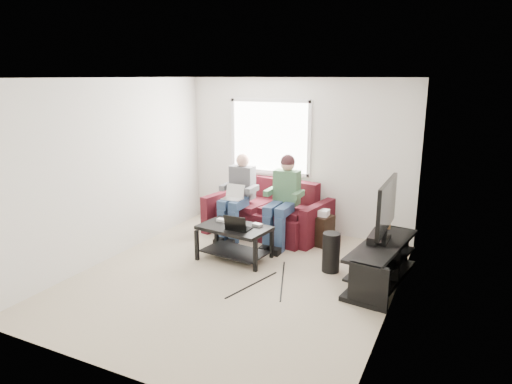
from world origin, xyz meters
TOP-DOWN VIEW (x-y plane):
  - floor at (0.00, 0.00)m, footprint 4.50×4.50m
  - ceiling at (0.00, 0.00)m, footprint 4.50×4.50m
  - wall_back at (0.00, 2.25)m, footprint 4.50×0.00m
  - wall_front at (0.00, -2.25)m, footprint 4.50×0.00m
  - wall_left at (-2.00, 0.00)m, footprint 0.00×4.50m
  - wall_right at (2.00, 0.00)m, footprint 0.00×4.50m
  - window at (-0.50, 2.23)m, footprint 1.48×0.04m
  - sofa at (-0.33, 1.82)m, footprint 2.09×1.19m
  - person_left at (-0.73, 1.47)m, footprint 0.40×0.70m
  - person_right at (0.07, 1.49)m, footprint 0.40×0.71m
  - laptop_silver at (-0.73, 1.29)m, footprint 0.38×0.32m
  - coffee_table at (-0.32, 0.58)m, footprint 1.08×0.74m
  - laptop_black at (-0.20, 0.50)m, footprint 0.34×0.24m
  - controller_a at (-0.60, 0.70)m, footprint 0.14×0.10m
  - controller_b at (-0.42, 0.76)m, footprint 0.16×0.12m
  - controller_c at (-0.02, 0.73)m, footprint 0.16×0.12m
  - tv_stand at (1.77, 0.72)m, footprint 0.69×1.66m
  - tv at (1.77, 0.82)m, footprint 0.12×1.10m
  - soundbar at (1.65, 0.82)m, footprint 0.12×0.50m
  - drink_cup at (1.72, 1.35)m, footprint 0.08×0.08m
  - console_white at (1.77, 0.32)m, footprint 0.30×0.22m
  - console_grey at (1.77, 1.02)m, footprint 0.34×0.26m
  - console_black at (1.77, 0.67)m, footprint 0.38×0.30m
  - subwoofer at (1.08, 0.76)m, footprint 0.24×0.24m
  - keyboard_floor at (1.55, 0.42)m, footprint 0.21×0.52m
  - end_table at (0.64, 1.70)m, footprint 0.32×0.32m

SIDE VIEW (x-z plane):
  - floor at x=0.00m, z-range 0.00..0.00m
  - keyboard_floor at x=1.55m, z-range 0.00..0.03m
  - tv_stand at x=1.77m, z-range -0.03..0.50m
  - end_table at x=0.64m, z-range -0.03..0.55m
  - subwoofer at x=1.08m, z-range 0.00..0.55m
  - console_white at x=1.77m, z-range 0.28..0.34m
  - console_black at x=1.77m, z-range 0.28..0.35m
  - console_grey at x=1.77m, z-range 0.28..0.36m
  - sofa at x=-0.33m, z-range -0.12..0.79m
  - coffee_table at x=-0.32m, z-range 0.12..0.63m
  - controller_a at x=-0.60m, z-range 0.50..0.54m
  - controller_b at x=-0.42m, z-range 0.50..0.54m
  - controller_c at x=-0.02m, z-range 0.50..0.54m
  - soundbar at x=1.65m, z-range 0.53..0.63m
  - drink_cup at x=1.72m, z-range 0.53..0.65m
  - laptop_black at x=-0.20m, z-range 0.50..0.74m
  - laptop_silver at x=-0.73m, z-range 0.63..0.87m
  - person_left at x=-0.73m, z-range 0.07..1.45m
  - person_right at x=0.07m, z-range 0.11..1.53m
  - tv at x=1.77m, z-range 0.59..1.40m
  - wall_back at x=0.00m, z-range -0.95..3.55m
  - wall_front at x=0.00m, z-range -0.95..3.55m
  - wall_left at x=-2.00m, z-range -0.95..3.55m
  - wall_right at x=2.00m, z-range -0.95..3.55m
  - window at x=-0.50m, z-range 0.96..2.24m
  - ceiling at x=0.00m, z-range 2.60..2.60m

